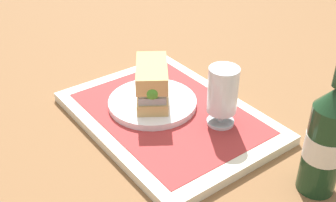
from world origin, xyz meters
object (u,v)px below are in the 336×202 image
Objects in this scene: beer_glass at (223,94)px; beer_bottle at (326,139)px; plate at (152,103)px; sandwich at (152,83)px.

beer_bottle is (0.22, 0.02, 0.01)m from beer_glass.
plate is 0.05m from sandwich.
beer_glass is (0.13, 0.08, 0.01)m from sandwich.
sandwich is at bearing -34.29° from plate.
plate is 0.71× the size of beer_bottle.
sandwich reaches higher than plate.
beer_glass reaches higher than sandwich.
plate is 1.32× the size of sandwich.
plate is 1.52× the size of beer_glass.
beer_bottle reaches higher than plate.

